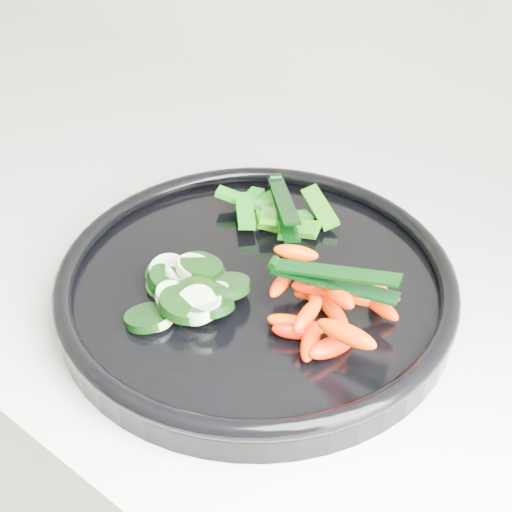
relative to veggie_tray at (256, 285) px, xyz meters
The scene contains 6 objects.
veggie_tray is the anchor object (origin of this frame).
cucumber_pile 0.07m from the veggie_tray, 124.26° to the right, with size 0.13×0.13×0.04m.
carrot_pile 0.09m from the veggie_tray, ahead, with size 0.14×0.14×0.06m.
pepper_pile 0.10m from the veggie_tray, 116.27° to the left, with size 0.13×0.10×0.04m.
tong_carrot 0.10m from the veggie_tray, ahead, with size 0.11×0.05×0.02m.
tong_pepper 0.10m from the veggie_tray, 112.38° to the left, with size 0.09×0.09×0.02m.
Camera 1 is at (0.23, 1.23, 1.39)m, focal length 50.00 mm.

